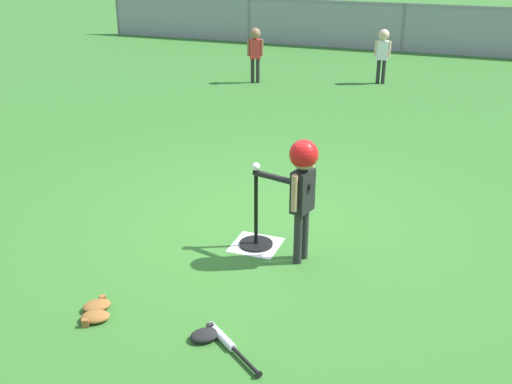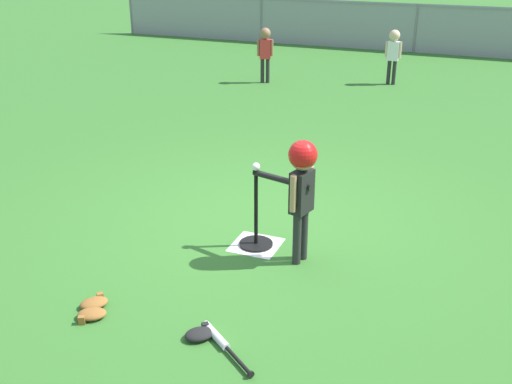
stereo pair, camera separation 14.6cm
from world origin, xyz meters
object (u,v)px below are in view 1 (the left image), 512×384
at_px(glove_near_bats, 95,317).
at_px(glove_tossed_aside, 205,335).
at_px(glove_by_plate, 97,305).
at_px(baseball_on_tee, 256,167).
at_px(batter_child, 302,177).
at_px(fielder_deep_left, 383,49).
at_px(spare_bat_silver, 226,341).
at_px(fielder_deep_center, 255,48).
at_px(batting_tee, 256,233).

distance_m(glove_near_bats, glove_tossed_aside, 0.89).
height_order(glove_near_bats, glove_tossed_aside, same).
bearing_deg(glove_by_plate, baseball_on_tee, 60.42).
distance_m(batter_child, glove_by_plate, 1.98).
relative_size(fielder_deep_left, glove_near_bats, 3.84).
relative_size(baseball_on_tee, glove_tossed_aside, 0.27).
relative_size(spare_bat_silver, glove_by_plate, 2.10).
bearing_deg(glove_tossed_aside, fielder_deep_center, 107.66).
bearing_deg(batting_tee, spare_bat_silver, -77.90).
distance_m(batter_child, fielder_deep_center, 6.98).
relative_size(baseball_on_tee, batter_child, 0.06).
distance_m(batting_tee, glove_tossed_aside, 1.49).
xyz_separation_m(fielder_deep_center, glove_tossed_aside, (2.47, -7.75, -0.64)).
height_order(baseball_on_tee, spare_bat_silver, baseball_on_tee).
height_order(fielder_deep_center, glove_by_plate, fielder_deep_center).
distance_m(fielder_deep_center, spare_bat_silver, 8.22).
height_order(baseball_on_tee, glove_near_bats, baseball_on_tee).
xyz_separation_m(batting_tee, fielder_deep_center, (-2.32, 6.27, 0.55)).
relative_size(batter_child, fielder_deep_center, 1.09).
height_order(fielder_deep_left, glove_near_bats, fielder_deep_left).
relative_size(batting_tee, fielder_deep_center, 0.72).
xyz_separation_m(batter_child, glove_by_plate, (-1.28, -1.31, -0.78)).
bearing_deg(glove_tossed_aside, spare_bat_silver, -4.01).
bearing_deg(glove_tossed_aside, fielder_deep_left, 91.06).
bearing_deg(fielder_deep_center, batter_child, -66.46).
height_order(batting_tee, baseball_on_tee, baseball_on_tee).
bearing_deg(batting_tee, glove_by_plate, -119.58).
xyz_separation_m(batting_tee, batter_child, (0.47, -0.12, 0.69)).
relative_size(batting_tee, glove_tossed_aside, 2.82).
height_order(batter_child, spare_bat_silver, batter_child).
bearing_deg(batter_child, glove_tossed_aside, -103.25).
distance_m(baseball_on_tee, glove_tossed_aside, 1.67).
bearing_deg(fielder_deep_center, glove_by_plate, -78.91).
bearing_deg(batter_child, glove_by_plate, -134.37).
bearing_deg(baseball_on_tee, fielder_deep_center, 110.30).
height_order(batter_child, glove_near_bats, batter_child).
height_order(baseball_on_tee, glove_tossed_aside, baseball_on_tee).
bearing_deg(fielder_deep_left, glove_tossed_aside, -88.94).
height_order(fielder_deep_center, glove_near_bats, fielder_deep_center).
xyz_separation_m(baseball_on_tee, glove_by_plate, (-0.81, -1.43, -0.76)).
relative_size(baseball_on_tee, glove_by_plate, 0.27).
xyz_separation_m(batter_child, glove_tossed_aside, (-0.32, -1.36, -0.78)).
bearing_deg(glove_by_plate, batting_tee, 60.42).
distance_m(baseball_on_tee, glove_by_plate, 1.81).
relative_size(baseball_on_tee, fielder_deep_left, 0.07).
distance_m(batter_child, glove_tossed_aside, 1.60).
height_order(glove_by_plate, glove_tossed_aside, same).
bearing_deg(glove_by_plate, batter_child, 45.63).
height_order(spare_bat_silver, glove_tossed_aside, glove_tossed_aside).
xyz_separation_m(spare_bat_silver, glove_by_plate, (-1.13, 0.06, 0.01)).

